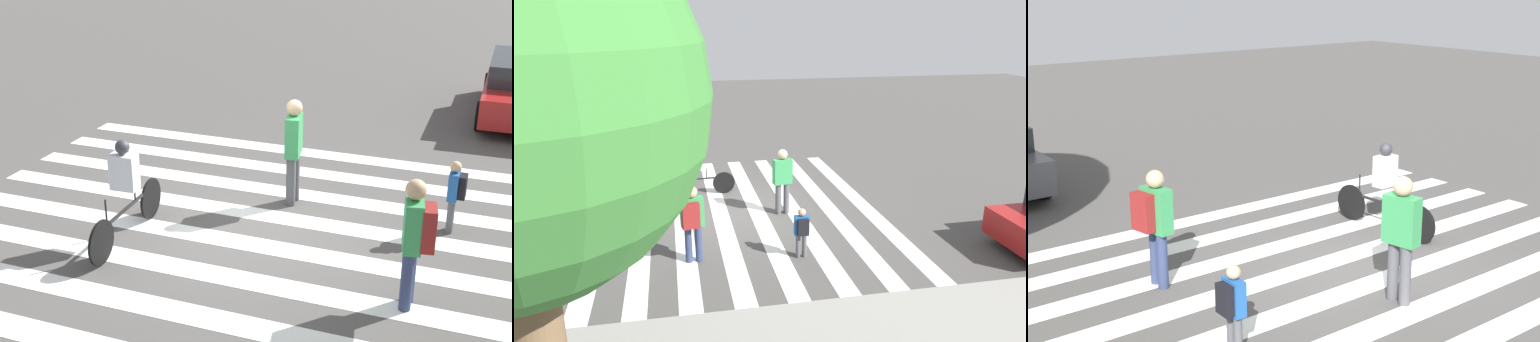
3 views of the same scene
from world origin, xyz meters
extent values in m
plane|color=#4C4947|center=(0.00, 0.00, 0.00)|extent=(60.00, 60.00, 0.00)
cube|color=white|center=(-3.60, 0.00, 0.00)|extent=(0.45, 10.00, 0.01)
cube|color=white|center=(-2.57, 0.00, 0.00)|extent=(0.45, 10.00, 0.01)
cube|color=white|center=(-1.54, 0.00, 0.00)|extent=(0.45, 10.00, 0.01)
cube|color=white|center=(-0.51, 0.00, 0.00)|extent=(0.45, 10.00, 0.01)
cube|color=white|center=(0.51, 0.00, 0.00)|extent=(0.45, 10.00, 0.01)
cube|color=white|center=(1.54, 0.00, 0.00)|extent=(0.45, 10.00, 0.01)
cube|color=white|center=(2.57, 0.00, 0.00)|extent=(0.45, 10.00, 0.01)
cube|color=white|center=(3.60, 0.00, 0.00)|extent=(0.45, 10.00, 0.01)
cylinder|color=brown|center=(3.53, 7.01, 1.31)|extent=(0.69, 0.69, 2.62)
cylinder|color=navy|center=(1.26, 2.70, 0.42)|extent=(0.16, 0.16, 0.84)
cylinder|color=navy|center=(1.48, 2.70, 0.42)|extent=(0.16, 0.16, 0.84)
cube|color=#338C4C|center=(1.37, 2.70, 1.18)|extent=(0.52, 0.31, 0.67)
sphere|color=tan|center=(1.37, 2.70, 1.64)|extent=(0.26, 0.26, 0.26)
cube|color=maroon|center=(1.41, 2.89, 1.18)|extent=(0.39, 0.24, 0.56)
cylinder|color=#4C4C51|center=(-1.09, 2.97, 0.28)|extent=(0.10, 0.10, 0.56)
cylinder|color=#4C4C51|center=(-0.94, 2.97, 0.28)|extent=(0.10, 0.10, 0.56)
cube|color=#1E5199|center=(-1.01, 2.97, 0.78)|extent=(0.33, 0.15, 0.44)
sphere|color=tan|center=(-1.01, 2.97, 1.09)|extent=(0.17, 0.17, 0.17)
cube|color=black|center=(-1.01, 3.10, 0.78)|extent=(0.25, 0.12, 0.37)
cylinder|color=#4C4C51|center=(-1.29, 0.31, 0.43)|extent=(0.16, 0.16, 0.87)
cylinder|color=#4C4C51|center=(-1.06, 0.31, 0.43)|extent=(0.16, 0.16, 0.87)
cube|color=#338C4C|center=(-1.18, 0.31, 1.21)|extent=(0.54, 0.30, 0.69)
sphere|color=tan|center=(-1.18, 0.31, 1.69)|extent=(0.27, 0.27, 0.27)
cylinder|color=black|center=(1.83, -1.58, 0.34)|extent=(0.68, 0.07, 0.67)
cylinder|color=black|center=(0.22, -1.66, 0.34)|extent=(0.68, 0.07, 0.67)
cube|color=black|center=(1.02, -1.62, 0.52)|extent=(1.37, 0.10, 0.04)
cylinder|color=black|center=(0.74, -1.64, 0.68)|extent=(0.03, 0.03, 0.32)
cylinder|color=black|center=(1.62, -1.59, 0.72)|extent=(0.03, 0.03, 0.40)
cube|color=silver|center=(1.02, -1.62, 1.12)|extent=(0.26, 0.41, 0.55)
sphere|color=#333338|center=(1.02, -1.62, 1.51)|extent=(0.22, 0.22, 0.22)
cylinder|color=black|center=(-6.35, 3.00, 0.32)|extent=(0.64, 0.20, 0.64)
camera|label=1|loc=(9.49, 3.69, 5.10)|focal=50.00mm
camera|label=2|loc=(1.71, 12.85, 5.22)|focal=35.00mm
camera|label=3|loc=(-7.45, 7.22, 4.41)|focal=50.00mm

